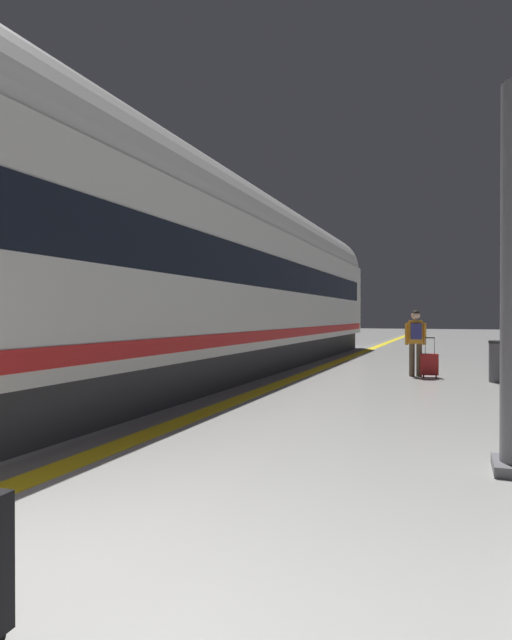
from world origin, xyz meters
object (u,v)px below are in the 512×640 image
Objects in this scene: high_speed_train at (96,252)px; waste_bin at (500,361)px; suitcase_near at (429,364)px; passenger_near at (416,337)px.

waste_bin is at bearing 40.40° from high_speed_train.
high_speed_train is at bearing -130.05° from suitcase_near.
high_speed_train is 37.37× the size of suitcase_near.
passenger_near reaches higher than waste_bin.
high_speed_train is at bearing -139.60° from waste_bin.
high_speed_train is 22.37× the size of passenger_near.
passenger_near is 1.67× the size of suitcase_near.
waste_bin is (1.80, -0.51, -0.48)m from passenger_near.
waste_bin is at bearing -15.92° from passenger_near.
suitcase_near is 1.55m from waste_bin.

